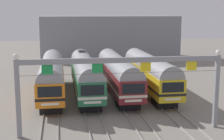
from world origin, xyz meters
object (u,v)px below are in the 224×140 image
commuter_train_orange (52,75)px  commuter_train_yellow (150,72)px  catenary_gantry (122,74)px  commuter_train_maroon (118,73)px  commuter_train_green (85,74)px

commuter_train_orange → commuter_train_yellow: same height
commuter_train_orange → catenary_gantry: catenary_gantry is taller
catenary_gantry → commuter_train_maroon: bearing=81.4°
commuter_train_orange → commuter_train_yellow: (12.23, 0.00, 0.00)m
commuter_train_maroon → catenary_gantry: size_ratio=1.03×
commuter_train_maroon → commuter_train_yellow: size_ratio=1.00×
commuter_train_maroon → commuter_train_yellow: 4.08m
commuter_train_green → commuter_train_yellow: size_ratio=1.00×
commuter_train_green → commuter_train_maroon: 4.08m
commuter_train_yellow → catenary_gantry: bearing=-114.4°
commuter_train_orange → commuter_train_maroon: (8.15, 0.00, 0.00)m
commuter_train_green → commuter_train_yellow: 8.15m
commuter_train_orange → commuter_train_yellow: 12.23m
commuter_train_maroon → commuter_train_yellow: same height
commuter_train_maroon → catenary_gantry: 13.86m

